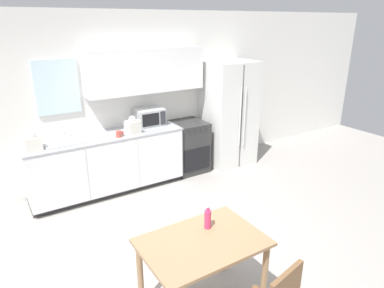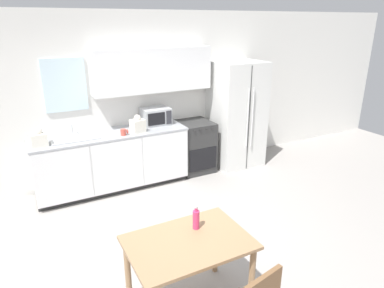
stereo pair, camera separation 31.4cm
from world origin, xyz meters
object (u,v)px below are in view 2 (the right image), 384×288
at_px(refrigerator, 236,114).
at_px(coffee_mug, 124,132).
at_px(oven_range, 195,146).
at_px(microwave, 156,116).
at_px(dining_table, 189,252).
at_px(drink_bottle, 196,219).

bearing_deg(refrigerator, coffee_mug, -176.02).
xyz_separation_m(oven_range, microwave, (-0.67, 0.10, 0.61)).
distance_m(coffee_mug, dining_table, 2.57).
relative_size(refrigerator, coffee_mug, 16.80).
bearing_deg(refrigerator, microwave, 173.50).
bearing_deg(coffee_mug, microwave, 26.34).
distance_m(oven_range, coffee_mug, 1.43).
xyz_separation_m(oven_range, refrigerator, (0.82, -0.07, 0.49)).
bearing_deg(oven_range, microwave, 171.11).
distance_m(oven_range, dining_table, 3.15).
bearing_deg(refrigerator, drink_bottle, -130.87).
height_order(microwave, drink_bottle, microwave).
bearing_deg(drink_bottle, dining_table, -136.64).
bearing_deg(drink_bottle, microwave, 75.35).
relative_size(oven_range, drink_bottle, 3.79).
xyz_separation_m(oven_range, dining_table, (-1.53, -2.75, 0.17)).
height_order(refrigerator, dining_table, refrigerator).
relative_size(oven_range, microwave, 1.99).
xyz_separation_m(refrigerator, coffee_mug, (-2.14, -0.15, 0.03)).
relative_size(microwave, coffee_mug, 4.01).
height_order(oven_range, microwave, microwave).
relative_size(refrigerator, dining_table, 1.76).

